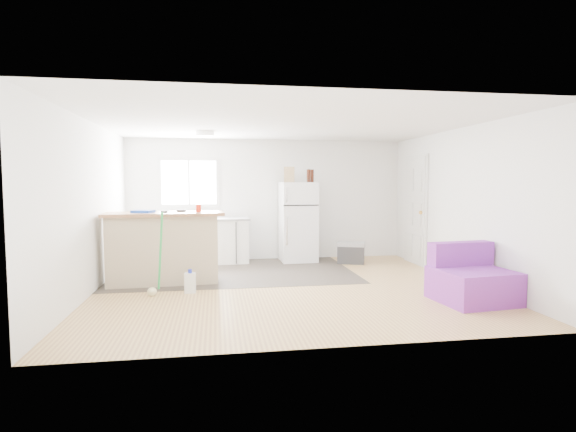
% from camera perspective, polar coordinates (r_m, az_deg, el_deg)
% --- Properties ---
extents(room, '(5.51, 5.01, 2.41)m').
position_cam_1_polar(room, '(6.58, -0.09, 1.22)').
color(room, '#A77646').
rests_on(room, ground).
extents(vinyl_zone, '(4.05, 2.50, 0.00)m').
position_cam_1_polar(vinyl_zone, '(7.90, -6.77, -7.05)').
color(vinyl_zone, '#362F29').
rests_on(vinyl_zone, floor).
extents(window, '(1.18, 0.06, 0.98)m').
position_cam_1_polar(window, '(8.99, -12.46, 4.17)').
color(window, white).
rests_on(window, back_wall).
extents(interior_door, '(0.11, 0.92, 2.10)m').
position_cam_1_polar(interior_door, '(8.89, 15.89, 0.68)').
color(interior_door, white).
rests_on(interior_door, right_wall).
extents(ceiling_fixture, '(0.30, 0.30, 0.07)m').
position_cam_1_polar(ceiling_fixture, '(7.74, -10.49, 10.22)').
color(ceiling_fixture, white).
rests_on(ceiling_fixture, ceiling).
extents(kitchen_cabinets, '(1.96, 0.66, 1.14)m').
position_cam_1_polar(kitchen_cabinets, '(8.77, -11.31, -3.07)').
color(kitchen_cabinets, white).
rests_on(kitchen_cabinets, floor).
extents(peninsula, '(1.81, 0.78, 1.09)m').
position_cam_1_polar(peninsula, '(7.17, -15.53, -3.87)').
color(peninsula, '#C1B48C').
rests_on(peninsula, floor).
extents(refrigerator, '(0.71, 0.67, 1.55)m').
position_cam_1_polar(refrigerator, '(8.83, 1.28, -0.75)').
color(refrigerator, white).
rests_on(refrigerator, floor).
extents(cooler, '(0.62, 0.52, 0.40)m').
position_cam_1_polar(cooler, '(8.73, 8.00, -4.63)').
color(cooler, '#2F2F31').
rests_on(cooler, floor).
extents(purple_seat, '(0.99, 0.94, 0.74)m').
position_cam_1_polar(purple_seat, '(6.38, 22.23, -7.59)').
color(purple_seat, purple).
rests_on(purple_seat, floor).
extents(cleaner_jug, '(0.16, 0.11, 0.34)m').
position_cam_1_polar(cleaner_jug, '(6.52, -12.32, -8.26)').
color(cleaner_jug, white).
rests_on(cleaner_jug, floor).
extents(mop, '(0.24, 0.32, 1.16)m').
position_cam_1_polar(mop, '(6.49, -16.56, -7.62)').
color(mop, green).
rests_on(mop, floor).
extents(red_cup, '(0.09, 0.09, 0.12)m').
position_cam_1_polar(red_cup, '(7.07, -11.30, 0.98)').
color(red_cup, red).
rests_on(red_cup, peninsula).
extents(blue_tray, '(0.36, 0.31, 0.04)m').
position_cam_1_polar(blue_tray, '(7.13, -17.93, 0.55)').
color(blue_tray, blue).
rests_on(blue_tray, peninsula).
extents(tool_a, '(0.14, 0.05, 0.03)m').
position_cam_1_polar(tool_a, '(7.18, -13.38, 0.64)').
color(tool_a, black).
rests_on(tool_a, peninsula).
extents(tool_b, '(0.11, 0.06, 0.03)m').
position_cam_1_polar(tool_b, '(7.03, -15.44, 0.51)').
color(tool_b, black).
rests_on(tool_b, peninsula).
extents(cardboard_box, '(0.22, 0.14, 0.30)m').
position_cam_1_polar(cardboard_box, '(8.75, 0.15, 5.29)').
color(cardboard_box, tan).
rests_on(cardboard_box, refrigerator).
extents(bottle_left, '(0.09, 0.09, 0.25)m').
position_cam_1_polar(bottle_left, '(8.72, 2.62, 5.12)').
color(bottle_left, '#351409').
rests_on(bottle_left, refrigerator).
extents(bottle_right, '(0.08, 0.08, 0.25)m').
position_cam_1_polar(bottle_right, '(8.87, 3.07, 5.10)').
color(bottle_right, '#351409').
rests_on(bottle_right, refrigerator).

